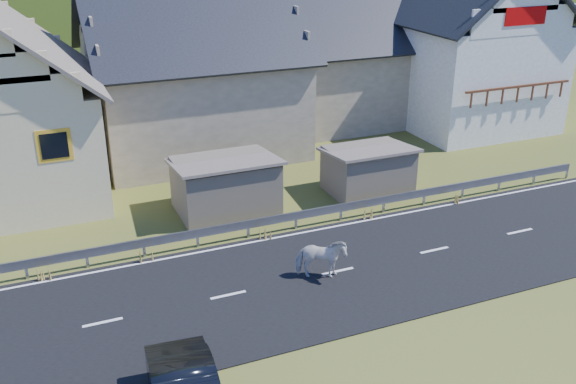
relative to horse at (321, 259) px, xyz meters
name	(u,v)px	position (x,y,z in m)	size (l,w,h in m)	color
ground	(338,272)	(0.74, 0.14, -0.77)	(160.00, 160.00, 0.00)	#404617
road	(338,272)	(0.74, 0.14, -0.75)	(60.00, 7.00, 0.04)	black
lane_markings	(338,271)	(0.74, 0.14, -0.72)	(60.00, 6.60, 0.01)	silver
guardrail	(296,216)	(0.74, 3.82, -0.21)	(28.10, 0.09, 0.75)	#93969B
shed_left	(225,186)	(-1.26, 6.64, 0.33)	(4.30, 3.30, 2.40)	#716355
shed_right	(368,170)	(5.24, 6.14, 0.23)	(3.80, 2.90, 2.20)	#716355
house_cream	(3,97)	(-9.26, 12.14, 3.59)	(7.80, 9.80, 8.30)	beige
house_stone_a	(191,61)	(-0.26, 15.14, 3.86)	(10.80, 9.80, 8.90)	tan
house_stone_b	(346,48)	(9.74, 17.14, 3.47)	(9.80, 8.80, 8.10)	tan
house_white	(461,35)	(15.74, 14.14, 4.29)	(8.80, 10.80, 9.70)	white
mountain	(69,37)	(5.74, 180.14, -20.77)	(440.00, 280.00, 260.00)	#213E13
horse	(321,259)	(0.00, 0.00, 0.00)	(1.73, 0.79, 1.46)	beige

